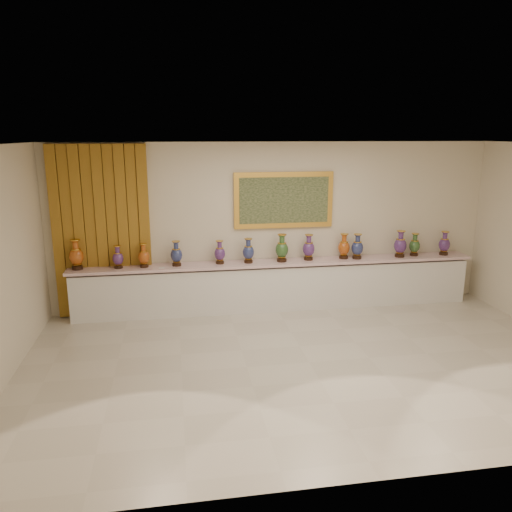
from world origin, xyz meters
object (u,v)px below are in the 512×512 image
at_px(counter, 277,286).
at_px(vase_2, 144,257).
at_px(vase_1, 118,258).
at_px(vase_0, 76,256).

height_order(counter, vase_2, vase_2).
bearing_deg(counter, vase_2, -179.14).
xyz_separation_m(vase_1, vase_2, (0.43, -0.00, 0.01)).
relative_size(counter, vase_0, 14.05).
bearing_deg(vase_0, counter, -0.01).
bearing_deg(vase_2, vase_1, 179.41).
bearing_deg(vase_2, counter, 0.86).
distance_m(counter, vase_0, 3.52).
bearing_deg(counter, vase_0, 179.99).
bearing_deg(vase_2, vase_0, 178.16).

